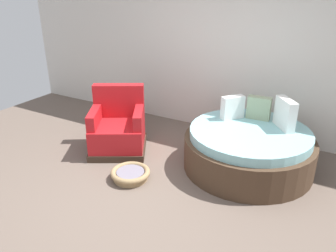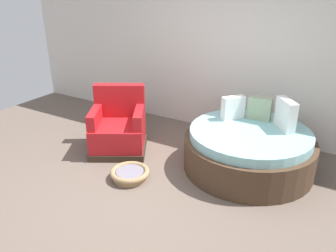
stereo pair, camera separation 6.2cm
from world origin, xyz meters
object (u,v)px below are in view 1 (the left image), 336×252
at_px(pet_basket, 130,174).
at_px(red_armchair, 118,129).
at_px(side_table, 126,100).
at_px(round_daybed, 249,148).

bearing_deg(pet_basket, red_armchair, 136.42).
bearing_deg(red_armchair, pet_basket, -43.58).
height_order(red_armchair, side_table, red_armchair).
height_order(round_daybed, side_table, round_daybed).
bearing_deg(side_table, round_daybed, -10.76).
bearing_deg(side_table, red_armchair, -60.33).
relative_size(round_daybed, red_armchair, 1.59).
height_order(red_armchair, pet_basket, red_armchair).
distance_m(round_daybed, side_table, 2.41).
height_order(round_daybed, red_armchair, round_daybed).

